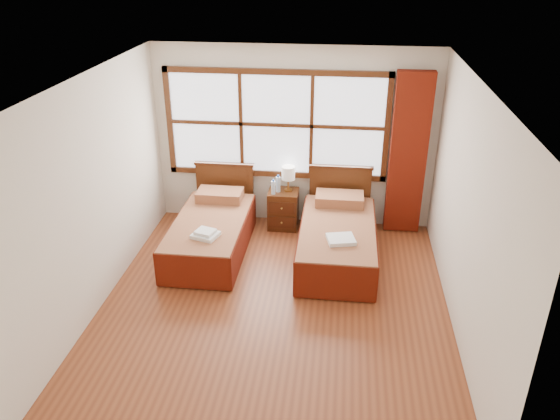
# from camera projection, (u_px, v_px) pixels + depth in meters

# --- Properties ---
(floor) EXTENTS (4.50, 4.50, 0.00)m
(floor) POSITION_uv_depth(u_px,v_px,m) (274.00, 306.00, 6.33)
(floor) COLOR brown
(floor) RESTS_ON ground
(ceiling) EXTENTS (4.50, 4.50, 0.00)m
(ceiling) POSITION_uv_depth(u_px,v_px,m) (273.00, 83.00, 5.19)
(ceiling) COLOR white
(ceiling) RESTS_ON wall_back
(wall_back) EXTENTS (4.00, 0.00, 4.00)m
(wall_back) POSITION_uv_depth(u_px,v_px,m) (294.00, 138.00, 7.77)
(wall_back) COLOR silver
(wall_back) RESTS_ON floor
(wall_left) EXTENTS (0.00, 4.50, 4.50)m
(wall_left) POSITION_uv_depth(u_px,v_px,m) (93.00, 196.00, 5.97)
(wall_left) COLOR silver
(wall_left) RESTS_ON floor
(wall_right) EXTENTS (0.00, 4.50, 4.50)m
(wall_right) POSITION_uv_depth(u_px,v_px,m) (468.00, 216.00, 5.55)
(wall_right) COLOR silver
(wall_right) RESTS_ON floor
(window) EXTENTS (3.16, 0.06, 1.56)m
(window) POSITION_uv_depth(u_px,v_px,m) (276.00, 125.00, 7.67)
(window) COLOR white
(window) RESTS_ON wall_back
(curtain) EXTENTS (0.50, 0.16, 2.30)m
(curtain) POSITION_uv_depth(u_px,v_px,m) (408.00, 155.00, 7.53)
(curtain) COLOR maroon
(curtain) RESTS_ON wall_back
(bed_left) EXTENTS (0.95, 1.97, 0.92)m
(bed_left) POSITION_uv_depth(u_px,v_px,m) (211.00, 232.00, 7.39)
(bed_left) COLOR #401D0D
(bed_left) RESTS_ON floor
(bed_right) EXTENTS (0.98, 2.00, 0.95)m
(bed_right) POSITION_uv_depth(u_px,v_px,m) (337.00, 238.00, 7.20)
(bed_right) COLOR #401D0D
(bed_right) RESTS_ON floor
(nightstand) EXTENTS (0.43, 0.43, 0.57)m
(nightstand) POSITION_uv_depth(u_px,v_px,m) (283.00, 209.00, 8.00)
(nightstand) COLOR #4A2410
(nightstand) RESTS_ON floor
(towels_left) EXTENTS (0.37, 0.34, 0.09)m
(towels_left) POSITION_uv_depth(u_px,v_px,m) (205.00, 234.00, 6.81)
(towels_left) COLOR white
(towels_left) RESTS_ON bed_left
(towels_right) EXTENTS (0.39, 0.35, 0.05)m
(towels_right) POSITION_uv_depth(u_px,v_px,m) (341.00, 239.00, 6.68)
(towels_right) COLOR white
(towels_right) RESTS_ON bed_right
(lamp) EXTENTS (0.19, 0.19, 0.37)m
(lamp) POSITION_uv_depth(u_px,v_px,m) (288.00, 174.00, 7.79)
(lamp) COLOR #B37C39
(lamp) RESTS_ON nightstand
(bottle_near) EXTENTS (0.06, 0.06, 0.22)m
(bottle_near) POSITION_uv_depth(u_px,v_px,m) (273.00, 187.00, 7.75)
(bottle_near) COLOR silver
(bottle_near) RESTS_ON nightstand
(bottle_far) EXTENTS (0.07, 0.07, 0.26)m
(bottle_far) POSITION_uv_depth(u_px,v_px,m) (278.00, 184.00, 7.82)
(bottle_far) COLOR silver
(bottle_far) RESTS_ON nightstand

